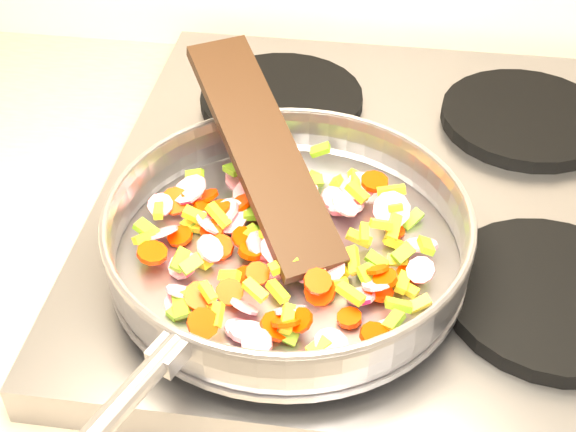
# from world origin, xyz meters

# --- Properties ---
(cooktop) EXTENTS (0.60, 0.60, 0.04)m
(cooktop) POSITION_xyz_m (-0.70, 1.67, 0.92)
(cooktop) COLOR #939399
(cooktop) RESTS_ON counter_top
(grate_fl) EXTENTS (0.19, 0.19, 0.02)m
(grate_fl) POSITION_xyz_m (-0.84, 1.52, 0.95)
(grate_fl) COLOR black
(grate_fl) RESTS_ON cooktop
(grate_fr) EXTENTS (0.19, 0.19, 0.02)m
(grate_fr) POSITION_xyz_m (-0.56, 1.52, 0.95)
(grate_fr) COLOR black
(grate_fr) RESTS_ON cooktop
(grate_bl) EXTENTS (0.19, 0.19, 0.02)m
(grate_bl) POSITION_xyz_m (-0.84, 1.81, 0.95)
(grate_bl) COLOR black
(grate_bl) RESTS_ON cooktop
(grate_br) EXTENTS (0.19, 0.19, 0.02)m
(grate_br) POSITION_xyz_m (-0.56, 1.81, 0.95)
(grate_br) COLOR black
(grate_br) RESTS_ON cooktop
(saute_pan) EXTENTS (0.36, 0.51, 0.06)m
(saute_pan) POSITION_xyz_m (-0.79, 1.53, 0.99)
(saute_pan) COLOR #9E9EA5
(saute_pan) RESTS_ON grate_fl
(vegetable_heap) EXTENTS (0.27, 0.27, 0.05)m
(vegetable_heap) POSITION_xyz_m (-0.80, 1.53, 0.98)
(vegetable_heap) COLOR #DA1547
(vegetable_heap) RESTS_ON saute_pan
(wooden_spatula) EXTENTS (0.18, 0.25, 0.10)m
(wooden_spatula) POSITION_xyz_m (-0.83, 1.60, 1.02)
(wooden_spatula) COLOR black
(wooden_spatula) RESTS_ON saute_pan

